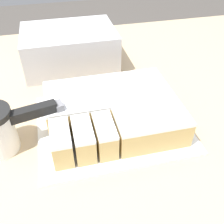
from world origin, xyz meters
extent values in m
cube|color=tan|center=(0.00, 0.00, 0.46)|extent=(1.40, 1.10, 0.92)
cube|color=white|center=(0.01, -0.05, 0.92)|extent=(0.35, 0.28, 0.01)
cube|color=tan|center=(0.01, -0.01, 0.95)|extent=(0.30, 0.14, 0.06)
cube|color=white|center=(0.01, -0.01, 0.98)|extent=(0.30, 0.14, 0.01)
cube|color=tan|center=(0.08, -0.12, 0.95)|extent=(0.16, 0.09, 0.06)
cube|color=white|center=(0.08, -0.12, 0.98)|extent=(0.16, 0.09, 0.01)
cube|color=tan|center=(-0.11, -0.13, 0.95)|extent=(0.04, 0.09, 0.06)
cube|color=white|center=(-0.11, -0.13, 0.98)|extent=(0.04, 0.09, 0.01)
cube|color=tan|center=(-0.07, -0.13, 0.95)|extent=(0.04, 0.09, 0.06)
cube|color=white|center=(-0.07, -0.13, 0.98)|extent=(0.04, 0.09, 0.01)
cube|color=tan|center=(-0.02, -0.13, 0.95)|extent=(0.04, 0.09, 0.06)
cube|color=white|center=(-0.02, -0.13, 0.98)|extent=(0.04, 0.09, 0.01)
cube|color=silver|center=(0.00, -0.03, 0.99)|extent=(0.22, 0.07, 0.00)
cube|color=slate|center=(-0.11, -0.05, 0.99)|extent=(0.02, 0.03, 0.02)
cube|color=black|center=(-0.17, -0.07, 1.00)|extent=(0.11, 0.05, 0.02)
cube|color=#B2B2B7|center=(-0.05, 0.26, 0.97)|extent=(0.28, 0.20, 0.12)
camera|label=1|loc=(-0.10, -0.51, 1.34)|focal=42.00mm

